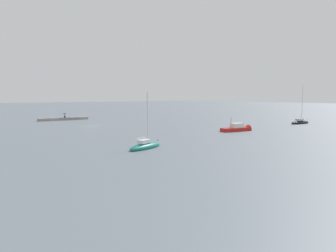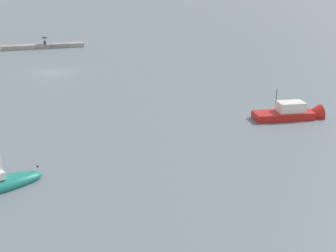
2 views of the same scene
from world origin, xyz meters
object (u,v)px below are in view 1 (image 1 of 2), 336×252
person_seated_blue_left (65,117)px  sailboat_teal_mid (145,146)px  umbrella_open_black (65,113)px  sailboat_black_near (300,122)px  motorboat_red_mid (238,129)px

person_seated_blue_left → sailboat_teal_mid: sailboat_teal_mid is taller
umbrella_open_black → sailboat_black_near: sailboat_black_near is taller
person_seated_blue_left → motorboat_red_mid: motorboat_red_mid is taller
sailboat_black_near → sailboat_teal_mid: bearing=-78.9°
person_seated_blue_left → sailboat_teal_mid: 51.83m
sailboat_teal_mid → umbrella_open_black: bearing=153.1°
person_seated_blue_left → sailboat_teal_mid: bearing=93.1°
person_seated_blue_left → sailboat_black_near: 60.30m
person_seated_blue_left → motorboat_red_mid: size_ratio=0.12×
sailboat_black_near → sailboat_teal_mid: 48.47m
umbrella_open_black → sailboat_black_near: (-41.79, 43.71, -1.48)m
sailboat_teal_mid → motorboat_red_mid: 25.12m
motorboat_red_mid → sailboat_black_near: bearing=102.1°
sailboat_black_near → motorboat_red_mid: size_ratio=1.49×
sailboat_black_near → motorboat_red_mid: 23.55m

